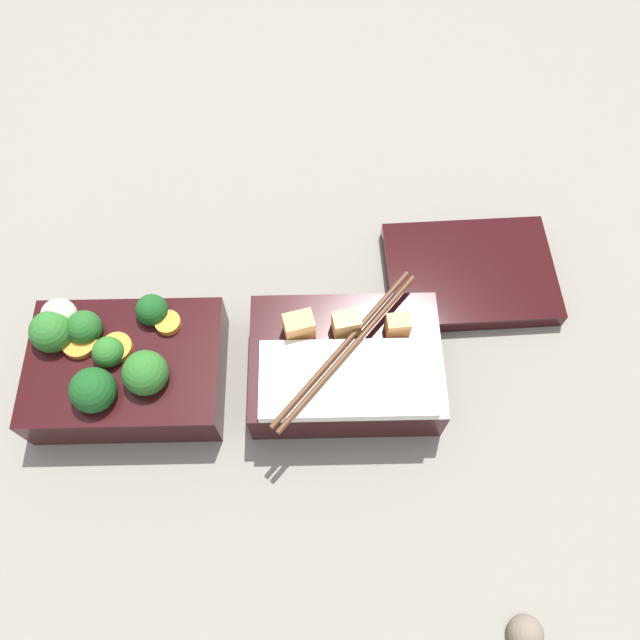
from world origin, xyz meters
name	(u,v)px	position (x,y,z in m)	size (l,w,h in m)	color
ground_plane	(237,368)	(0.00, 0.00, 0.00)	(3.00, 3.00, 0.00)	gray
bento_tray_vegetable	(122,366)	(-0.10, -0.01, 0.03)	(0.18, 0.13, 0.08)	black
bento_tray_rice	(345,366)	(0.11, -0.01, 0.03)	(0.18, 0.16, 0.08)	black
bento_lid	(469,274)	(0.24, 0.10, 0.01)	(0.17, 0.12, 0.02)	black
pebble_1	(525,633)	(0.25, -0.24, 0.01)	(0.03, 0.03, 0.03)	#7A6B5B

